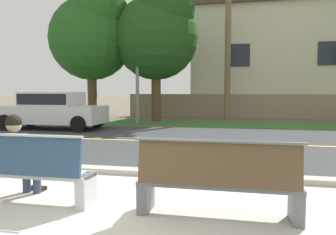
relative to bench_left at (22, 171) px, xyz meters
name	(u,v)px	position (x,y,z in m)	size (l,w,h in m)	color
ground_plane	(192,136)	(1.35, 7.53, -0.46)	(140.00, 140.00, 0.00)	#665B4C
sidewalk_pavement	(112,212)	(1.35, -0.07, -0.46)	(44.00, 3.60, 0.01)	beige
curb_edge	(150,173)	(1.35, 1.88, -0.41)	(44.00, 0.30, 0.11)	#ADA89E
street_asphalt	(185,142)	(1.35, 6.03, -0.46)	(52.00, 8.00, 0.01)	#383A3D
road_centre_line	(185,142)	(1.35, 6.03, -0.45)	(48.00, 0.14, 0.01)	#E0CC4C
far_verge_grass	(204,124)	(1.35, 11.84, -0.46)	(48.00, 2.80, 0.02)	#38702D
bench_left	(22,171)	(0.00, 0.00, 0.00)	(2.00, 0.48, 1.01)	silver
bench_right	(217,182)	(2.71, 0.00, 0.00)	(2.00, 0.48, 1.01)	slate
seated_person_grey	(19,154)	(-0.16, 0.17, 0.21)	(0.52, 0.68, 1.25)	#333D56
car_white_near	(52,109)	(-4.61, 8.43, 0.39)	(4.30, 1.86, 1.54)	silver
streetlamp	(138,32)	(-1.84, 11.62, 3.97)	(0.24, 2.10, 7.83)	gray
shade_tree_far_left	(93,32)	(-4.46, 12.20, 4.16)	(4.31, 4.31, 7.11)	brown
shade_tree_left	(158,31)	(-1.08, 12.59, 4.15)	(4.31, 4.31, 7.11)	brown
garden_wall	(236,106)	(2.84, 15.92, 0.24)	(13.00, 0.36, 1.40)	gray
house_across_street	(277,59)	(5.41, 19.12, 3.21)	(11.43, 6.91, 7.26)	beige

